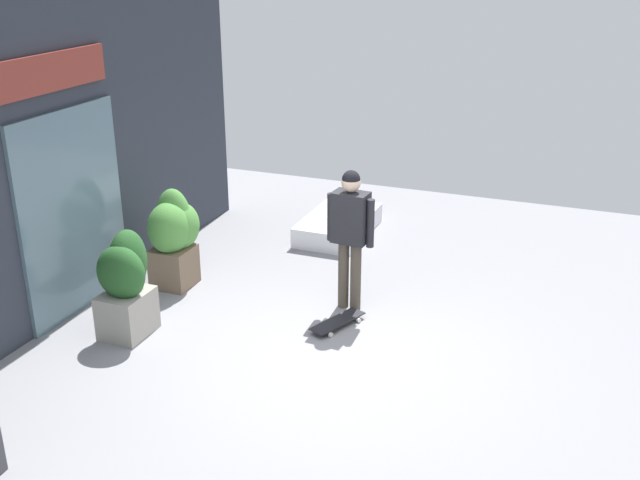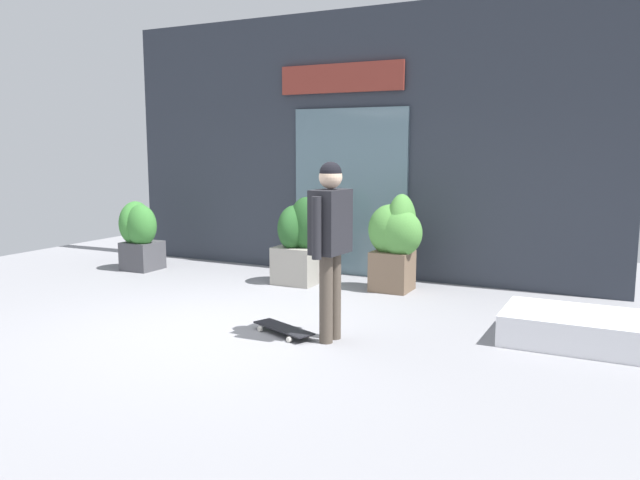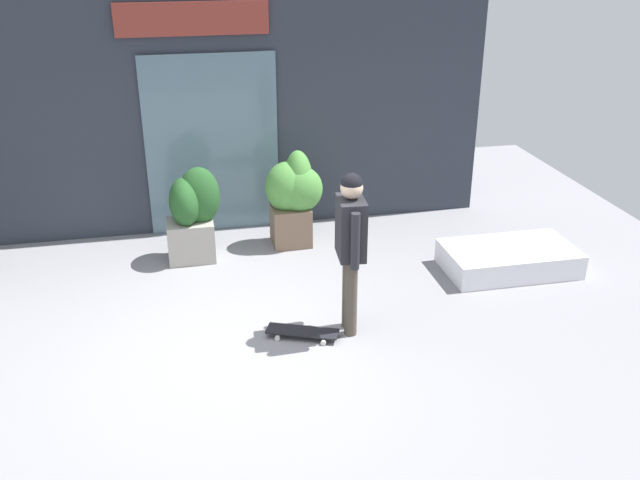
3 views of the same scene
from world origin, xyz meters
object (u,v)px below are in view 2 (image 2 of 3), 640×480
object	(u,v)px
skateboarder	(330,232)
planter_box_left	(139,233)
planter_box_right	(299,239)
skateboard	(283,328)
planter_box_mid	(396,238)

from	to	relation	value
skateboarder	planter_box_left	world-z (taller)	skateboarder
planter_box_right	skateboard	bearing A→B (deg)	-65.28
planter_box_left	planter_box_right	world-z (taller)	planter_box_right
skateboard	planter_box_left	size ratio (longest dim) A/B	0.73
skateboarder	skateboard	distance (m)	1.12
skateboarder	skateboard	size ratio (longest dim) A/B	2.24
planter_box_right	planter_box_mid	distance (m)	1.34
planter_box_left	planter_box_mid	size ratio (longest dim) A/B	0.83
skateboard	planter_box_mid	size ratio (longest dim) A/B	0.61
skateboard	planter_box_right	size ratio (longest dim) A/B	0.64
skateboard	skateboarder	bearing A→B (deg)	-153.63
skateboarder	planter_box_mid	size ratio (longest dim) A/B	1.36
skateboard	planter_box_left	world-z (taller)	planter_box_left
skateboarder	planter_box_mid	distance (m)	2.34
planter_box_right	planter_box_mid	bearing A→B (deg)	7.99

